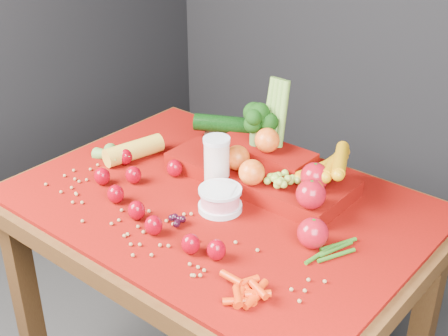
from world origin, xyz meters
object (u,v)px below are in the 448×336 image
Objects in this scene: milk_glass at (217,162)px; yogurt_bowl at (220,198)px; produce_mound at (269,164)px; table at (219,234)px.

milk_glass reaches higher than yogurt_bowl.
milk_glass is at bearing 134.96° from yogurt_bowl.
yogurt_bowl is at bearing -94.01° from produce_mound.
milk_glass is 0.26× the size of produce_mound.
produce_mound is at bearing 85.99° from yogurt_bowl.
produce_mound is at bearing 74.16° from table.
milk_glass is at bearing 136.20° from table.
yogurt_bowl is 0.19× the size of produce_mound.
yogurt_bowl is at bearing -46.59° from table.
produce_mound is at bearing 54.05° from milk_glass.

